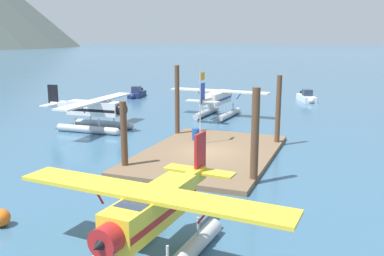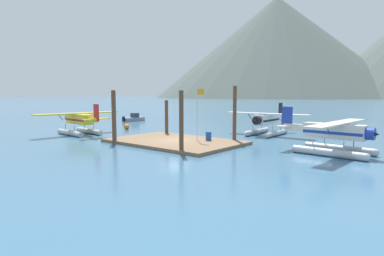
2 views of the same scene
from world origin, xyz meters
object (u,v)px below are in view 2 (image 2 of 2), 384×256
at_px(seaplane_white_bow_right, 267,122).
at_px(boat_grey_open_west, 134,119).
at_px(seaplane_yellow_port_aft, 79,122).
at_px(fuel_drum, 208,136).
at_px(seaplane_cream_stbd_fwd, 334,136).
at_px(mooring_buoy, 127,127).
at_px(flagpole, 198,107).

distance_m(seaplane_white_bow_right, boat_grey_open_west, 28.25).
xyz_separation_m(seaplane_yellow_port_aft, boat_grey_open_west, (-10.19, 17.16, -1.09)).
bearing_deg(fuel_drum, seaplane_white_bow_right, 82.02).
relative_size(fuel_drum, boat_grey_open_west, 0.18).
xyz_separation_m(seaplane_cream_stbd_fwd, boat_grey_open_west, (-38.20, 10.81, -1.09)).
relative_size(fuel_drum, seaplane_white_bow_right, 0.08).
bearing_deg(mooring_buoy, boat_grey_open_west, 135.98).
relative_size(mooring_buoy, seaplane_white_bow_right, 0.07).
bearing_deg(boat_grey_open_west, seaplane_cream_stbd_fwd, -15.79).
bearing_deg(flagpole, seaplane_white_bow_right, 78.30).
bearing_deg(seaplane_yellow_port_aft, flagpole, 13.60).
distance_m(flagpole, seaplane_cream_stbd_fwd, 12.74).
bearing_deg(seaplane_cream_stbd_fwd, seaplane_yellow_port_aft, -167.23).
xyz_separation_m(mooring_buoy, seaplane_yellow_port_aft, (-0.10, -7.22, 1.19)).
relative_size(fuel_drum, mooring_buoy, 1.14).
height_order(flagpole, mooring_buoy, flagpole).
distance_m(flagpole, seaplane_white_bow_right, 11.03).
xyz_separation_m(mooring_buoy, boat_grey_open_west, (-10.28, 9.94, 0.10)).
xyz_separation_m(seaplane_white_bow_right, seaplane_cream_stbd_fwd, (10.11, -8.06, 0.00)).
xyz_separation_m(fuel_drum, boat_grey_open_west, (-26.70, 12.67, -0.25)).
height_order(flagpole, seaplane_yellow_port_aft, flagpole).
relative_size(mooring_buoy, boat_grey_open_west, 0.16).
bearing_deg(seaplane_white_bow_right, seaplane_yellow_port_aft, -141.18).
distance_m(fuel_drum, seaplane_cream_stbd_fwd, 11.68).
bearing_deg(seaplane_yellow_port_aft, fuel_drum, 15.19).
distance_m(seaplane_yellow_port_aft, boat_grey_open_west, 19.98).
height_order(fuel_drum, seaplane_cream_stbd_fwd, seaplane_cream_stbd_fwd).
height_order(flagpole, fuel_drum, flagpole).
height_order(seaplane_yellow_port_aft, seaplane_cream_stbd_fwd, same).
distance_m(fuel_drum, boat_grey_open_west, 29.56).
height_order(fuel_drum, seaplane_yellow_port_aft, seaplane_yellow_port_aft).
xyz_separation_m(fuel_drum, mooring_buoy, (-16.42, 2.73, -0.35)).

